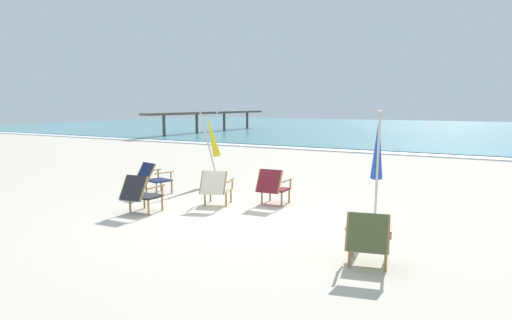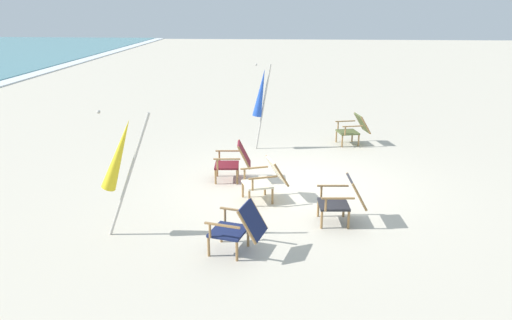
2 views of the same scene
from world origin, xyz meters
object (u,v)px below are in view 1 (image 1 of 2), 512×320
at_px(umbrella_furled_blue, 378,149).
at_px(umbrella_furled_yellow, 212,137).
at_px(beach_chair_back_right, 216,187).
at_px(beach_chair_mid_center, 368,238).
at_px(beach_chair_back_left, 153,177).
at_px(beach_chair_far_center, 140,193).
at_px(beach_chair_front_left, 273,186).

xyz_separation_m(umbrella_furled_blue, umbrella_furled_yellow, (-4.98, 1.84, -0.07)).
bearing_deg(umbrella_furled_yellow, beach_chair_back_right, -52.92).
bearing_deg(umbrella_furled_blue, beach_chair_mid_center, -76.99).
xyz_separation_m(beach_chair_mid_center, beach_chair_back_left, (-5.99, 2.36, 0.00)).
bearing_deg(umbrella_furled_yellow, beach_chair_far_center, -78.53).
bearing_deg(beach_chair_back_right, beach_chair_front_left, 34.24).
xyz_separation_m(beach_chair_back_right, umbrella_furled_yellow, (-1.61, 2.13, 0.88)).
bearing_deg(beach_chair_far_center, beach_chair_back_right, 55.13).
distance_m(beach_chair_mid_center, beach_chair_back_right, 4.42).
xyz_separation_m(beach_chair_back_left, umbrella_furled_yellow, (0.46, 1.84, 0.88)).
bearing_deg(beach_chair_mid_center, beach_chair_front_left, 136.43).
xyz_separation_m(beach_chair_front_left, beach_chair_back_right, (-1.01, -0.69, -0.01)).
distance_m(beach_chair_front_left, beach_chair_mid_center, 4.00).
bearing_deg(umbrella_furled_blue, beach_chair_far_center, -159.51).
xyz_separation_m(beach_chair_far_center, beach_chair_back_left, (-1.16, 1.60, -0.00)).
distance_m(beach_chair_mid_center, beach_chair_back_left, 6.44).
height_order(beach_chair_front_left, beach_chair_back_right, beach_chair_front_left).
bearing_deg(beach_chair_front_left, umbrella_furled_yellow, 151.22).
distance_m(beach_chair_front_left, beach_chair_back_right, 1.23).
relative_size(beach_chair_mid_center, umbrella_furled_blue, 0.42).
bearing_deg(beach_chair_back_right, umbrella_furled_blue, 4.91).
bearing_deg(beach_chair_front_left, beach_chair_far_center, -133.93).
height_order(beach_chair_far_center, umbrella_furled_blue, umbrella_furled_blue).
height_order(beach_chair_back_left, umbrella_furled_yellow, umbrella_furled_yellow).
xyz_separation_m(beach_chair_back_left, umbrella_furled_blue, (5.44, -0.00, 0.95)).
bearing_deg(beach_chair_back_right, beach_chair_back_left, 171.93).
bearing_deg(umbrella_furled_yellow, beach_chair_front_left, -28.78).
bearing_deg(beach_chair_mid_center, beach_chair_back_right, 152.14).
relative_size(beach_chair_mid_center, beach_chair_back_right, 0.96).
bearing_deg(beach_chair_back_left, umbrella_furled_blue, -0.05).
height_order(beach_chair_far_center, beach_chair_mid_center, beach_chair_far_center).
relative_size(beach_chair_front_left, umbrella_furled_blue, 0.38).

